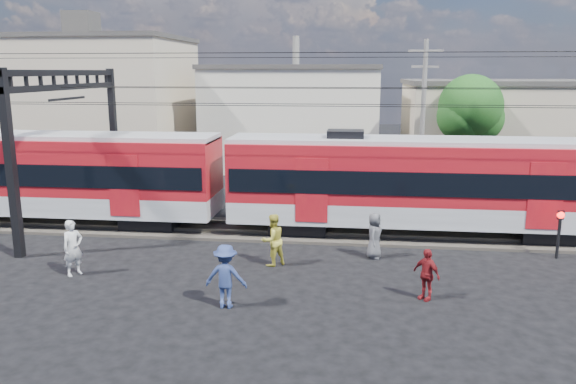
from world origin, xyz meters
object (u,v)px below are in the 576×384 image
Objects in this scene: commuter_train at (427,181)px; crossing_signal at (560,225)px; pedestrian_a at (73,248)px; pedestrian_c at (226,276)px.

commuter_train is 5.26m from crossing_signal.
commuter_train is at bearing 153.41° from crossing_signal.
pedestrian_a is (-12.50, -6.06, -1.43)m from commuter_train.
pedestrian_a is 1.05× the size of crossing_signal.
pedestrian_a is at bearing -167.60° from crossing_signal.
commuter_train reaches higher than crossing_signal.
crossing_signal is at bearing -150.92° from pedestrian_c.
pedestrian_a is at bearing -154.14° from commuter_train.
pedestrian_a is 1.01× the size of pedestrian_c.
pedestrian_c is at bearing -74.37° from pedestrian_a.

